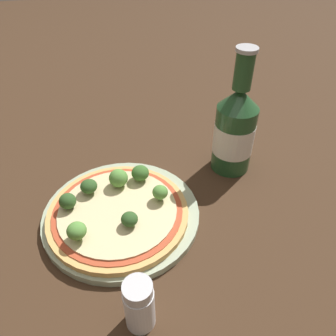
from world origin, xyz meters
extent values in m
plane|color=#3D2819|center=(0.00, 0.00, 0.00)|extent=(3.00, 3.00, 0.00)
cylinder|color=#A3B293|center=(0.02, 0.01, 0.01)|extent=(0.24, 0.24, 0.01)
cylinder|color=tan|center=(0.01, 0.00, 0.02)|extent=(0.22, 0.22, 0.01)
cylinder|color=#B74728|center=(0.01, 0.00, 0.02)|extent=(0.20, 0.20, 0.00)
cylinder|color=beige|center=(0.01, 0.00, 0.02)|extent=(0.18, 0.18, 0.00)
cylinder|color=#7A9E5B|center=(0.06, 0.06, 0.03)|extent=(0.01, 0.01, 0.01)
ellipsoid|color=#386628|center=(0.06, 0.06, 0.04)|extent=(0.03, 0.03, 0.02)
cylinder|color=#7A9E5B|center=(-0.03, 0.05, 0.03)|extent=(0.01, 0.01, 0.01)
ellipsoid|color=#2D5123|center=(-0.03, 0.05, 0.04)|extent=(0.03, 0.03, 0.02)
cylinder|color=#7A9E5B|center=(0.03, -0.03, 0.03)|extent=(0.01, 0.01, 0.01)
ellipsoid|color=#2D5123|center=(0.03, -0.03, 0.04)|extent=(0.02, 0.02, 0.02)
cylinder|color=#7A9E5B|center=(-0.04, -0.05, 0.03)|extent=(0.01, 0.01, 0.01)
ellipsoid|color=#568E3D|center=(-0.04, -0.05, 0.04)|extent=(0.03, 0.03, 0.02)
cylinder|color=#7A9E5B|center=(0.02, 0.05, 0.03)|extent=(0.01, 0.01, 0.01)
ellipsoid|color=#568E3D|center=(0.02, 0.05, 0.04)|extent=(0.03, 0.03, 0.03)
cylinder|color=#7A9E5B|center=(-0.06, 0.02, 0.03)|extent=(0.01, 0.01, 0.01)
ellipsoid|color=#2D5123|center=(-0.06, 0.02, 0.04)|extent=(0.03, 0.03, 0.02)
cylinder|color=#7A9E5B|center=(0.08, 0.01, 0.03)|extent=(0.01, 0.01, 0.01)
ellipsoid|color=#568E3D|center=(0.08, 0.01, 0.04)|extent=(0.02, 0.02, 0.02)
cylinder|color=#234C28|center=(0.23, 0.10, 0.06)|extent=(0.07, 0.07, 0.12)
cylinder|color=silver|center=(0.23, 0.10, 0.06)|extent=(0.07, 0.07, 0.06)
cone|color=#234C28|center=(0.23, 0.10, 0.14)|extent=(0.07, 0.07, 0.03)
cylinder|color=#234C28|center=(0.23, 0.10, 0.19)|extent=(0.03, 0.03, 0.06)
cylinder|color=#B2B2B7|center=(0.23, 0.10, 0.22)|extent=(0.03, 0.03, 0.01)
cylinder|color=silver|center=(0.03, -0.16, 0.03)|extent=(0.04, 0.04, 0.06)
cylinder|color=silver|center=(0.03, -0.16, 0.07)|extent=(0.03, 0.03, 0.02)
camera|label=1|loc=(0.02, -0.35, 0.39)|focal=35.00mm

